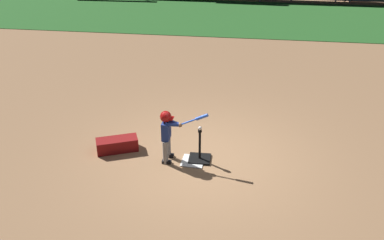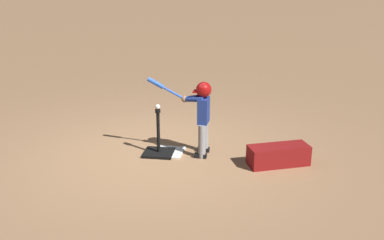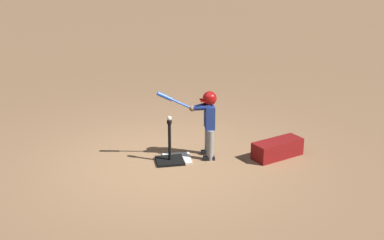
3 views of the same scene
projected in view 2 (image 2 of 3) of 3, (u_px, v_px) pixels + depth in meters
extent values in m
plane|color=#99704C|center=(151.00, 154.00, 6.62)|extent=(90.00, 90.00, 0.00)
cube|color=white|center=(168.00, 152.00, 6.68)|extent=(0.47, 0.47, 0.02)
cube|color=black|center=(159.00, 153.00, 6.61)|extent=(0.43, 0.39, 0.04)
cylinder|color=black|center=(158.00, 132.00, 6.51)|extent=(0.05, 0.05, 0.60)
cylinder|color=black|center=(158.00, 111.00, 6.41)|extent=(0.08, 0.08, 0.05)
cylinder|color=gray|center=(202.00, 142.00, 6.42)|extent=(0.11, 0.11, 0.50)
cube|color=black|center=(200.00, 156.00, 6.49)|extent=(0.19, 0.10, 0.06)
cylinder|color=gray|center=(205.00, 136.00, 6.64)|extent=(0.11, 0.11, 0.50)
cube|color=black|center=(203.00, 149.00, 6.71)|extent=(0.19, 0.10, 0.06)
cube|color=navy|center=(204.00, 110.00, 6.39)|extent=(0.16, 0.27, 0.37)
sphere|color=#936B4C|center=(204.00, 91.00, 6.30)|extent=(0.19, 0.19, 0.19)
sphere|color=maroon|center=(204.00, 90.00, 6.30)|extent=(0.22, 0.22, 0.22)
cube|color=maroon|center=(197.00, 91.00, 6.32)|extent=(0.12, 0.17, 0.01)
cylinder|color=navy|center=(194.00, 99.00, 6.33)|extent=(0.30, 0.17, 0.11)
cylinder|color=navy|center=(195.00, 98.00, 6.40)|extent=(0.31, 0.14, 0.11)
sphere|color=#936B4C|center=(185.00, 99.00, 6.40)|extent=(0.09, 0.09, 0.09)
cylinder|color=blue|center=(167.00, 89.00, 6.40)|extent=(0.53, 0.06, 0.29)
cylinder|color=blue|center=(156.00, 83.00, 6.41)|extent=(0.25, 0.08, 0.16)
cylinder|color=black|center=(186.00, 100.00, 6.40)|extent=(0.04, 0.05, 0.05)
sphere|color=white|center=(158.00, 107.00, 6.39)|extent=(0.07, 0.07, 0.07)
cube|color=maroon|center=(278.00, 155.00, 6.22)|extent=(0.90, 0.61, 0.28)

